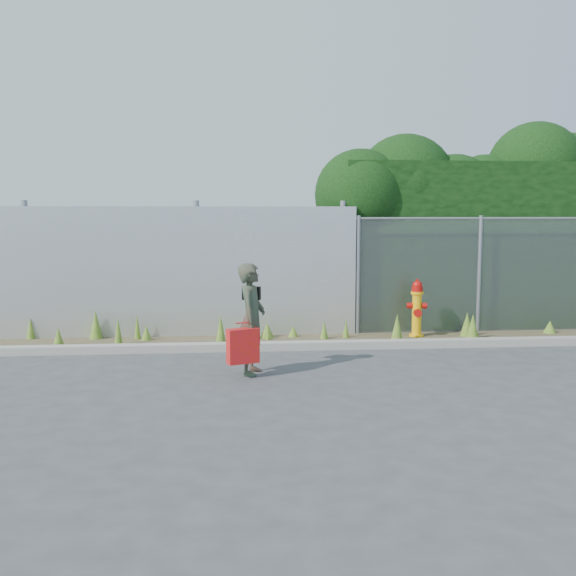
{
  "coord_description": "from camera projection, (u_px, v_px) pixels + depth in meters",
  "views": [
    {
      "loc": [
        -1.11,
        -7.83,
        2.06
      ],
      "look_at": [
        -0.3,
        1.4,
        1.0
      ],
      "focal_mm": 40.0,
      "sensor_mm": 36.0,
      "label": 1
    }
  ],
  "objects": [
    {
      "name": "black_shoulder_bag",
      "position": [
        251.0,
        293.0,
        8.45
      ],
      "size": [
        0.24,
        0.1,
        0.18
      ],
      "rotation": [
        0.0,
        0.0,
        -0.3
      ],
      "color": "black"
    },
    {
      "name": "curb",
      "position": [
        305.0,
        346.0,
        9.85
      ],
      "size": [
        16.0,
        0.22,
        0.12
      ],
      "primitive_type": "cube",
      "color": "gray",
      "rests_on": "ground"
    },
    {
      "name": "woman",
      "position": [
        252.0,
        319.0,
        8.27
      ],
      "size": [
        0.46,
        0.59,
        1.44
      ],
      "primitive_type": "imported",
      "rotation": [
        0.0,
        0.0,
        1.33
      ],
      "color": "#0F6442",
      "rests_on": "ground"
    },
    {
      "name": "chainlink_fence",
      "position": [
        537.0,
        273.0,
        11.3
      ],
      "size": [
        6.5,
        0.07,
        2.05
      ],
      "color": "gray",
      "rests_on": "ground"
    },
    {
      "name": "hedge",
      "position": [
        508.0,
        216.0,
        12.19
      ],
      "size": [
        7.8,
        2.11,
        3.82
      ],
      "color": "black",
      "rests_on": "ground"
    },
    {
      "name": "ground",
      "position": [
        321.0,
        379.0,
        8.08
      ],
      "size": [
        80.0,
        80.0,
        0.0
      ],
      "primitive_type": "plane",
      "color": "#3E3E41",
      "rests_on": "ground"
    },
    {
      "name": "weed_strip",
      "position": [
        302.0,
        334.0,
        10.51
      ],
      "size": [
        16.0,
        1.31,
        0.54
      ],
      "color": "#4B402B",
      "rests_on": "ground"
    },
    {
      "name": "red_tote_bag",
      "position": [
        243.0,
        346.0,
        8.06
      ],
      "size": [
        0.4,
        0.15,
        0.52
      ],
      "rotation": [
        0.0,
        0.0,
        0.36
      ],
      "color": "#BA260A"
    },
    {
      "name": "corrugated_fence",
      "position": [
        103.0,
        273.0,
        10.64
      ],
      "size": [
        8.5,
        0.21,
        2.3
      ],
      "color": "silver",
      "rests_on": "ground"
    },
    {
      "name": "fire_hydrant",
      "position": [
        417.0,
        309.0,
        10.77
      ],
      "size": [
        0.33,
        0.3,
        0.99
      ],
      "rotation": [
        0.0,
        0.0,
        -0.16
      ],
      "color": "#F7B20D",
      "rests_on": "ground"
    }
  ]
}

